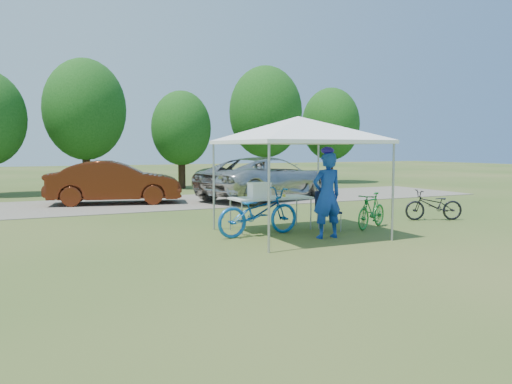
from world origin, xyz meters
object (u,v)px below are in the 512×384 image
cyclist (327,195)px  bike_blue (258,212)px  bike_dark (434,205)px  sedan (115,182)px  folding_table (271,199)px  bike_green (372,211)px  cooler (259,190)px  folding_chair (327,207)px  minivan (268,178)px

cyclist → bike_blue: 1.61m
bike_dark → bike_blue: bearing=-67.2°
cyclist → sedan: (-3.12, 8.95, -0.18)m
folding_table → sedan: size_ratio=0.42×
bike_dark → sedan: bearing=-115.4°
bike_green → bike_dark: size_ratio=0.92×
cooler → sedan: 7.73m
folding_chair → bike_blue: bearing=-162.1°
bike_green → sedan: bearing=-176.4°
cooler → sedan: size_ratio=0.11×
cooler → bike_dark: bearing=-5.3°
folding_table → bike_blue: 0.89m
folding_table → bike_dark: (4.85, -0.48, -0.34)m
bike_blue → bike_dark: size_ratio=1.29×
cooler → bike_green: size_ratio=0.34×
bike_blue → bike_dark: bearing=-94.3°
folding_chair → sedan: (-3.77, 7.98, 0.22)m
bike_green → cooler: bearing=-134.5°
bike_dark → minivan: bearing=-144.8°
bike_blue → bike_dark: (5.47, 0.11, -0.12)m
folding_chair → bike_blue: size_ratio=0.46×
folding_table → bike_blue: (-0.62, -0.59, -0.22)m
bike_dark → bike_green: bearing=-59.7°
cooler → bike_green: bearing=-17.5°
folding_chair → minivan: 7.31m
bike_green → folding_chair: bearing=-131.7°
folding_chair → bike_dark: bearing=18.3°
minivan → sedan: 5.74m
bike_dark → sedan: sedan is taller
minivan → folding_table: bearing=133.4°
sedan → cyclist: bearing=-148.4°
cooler → folding_chair: bearing=-19.5°
cyclist → bike_blue: bearing=-35.4°
bike_dark → sedan: size_ratio=0.35×
bike_blue → sedan: bearing=7.7°
sedan → bike_dark: bearing=-124.7°
cooler → bike_dark: cooler is taller
sedan → folding_chair: bearing=-142.4°
bike_green → bike_dark: bearing=71.7°
folding_table → cyclist: cyclist is taller
bike_green → sedan: sedan is taller
folding_chair → sedan: size_ratio=0.20×
cyclist → minivan: 8.42m
minivan → cooler: bearing=131.2°
cyclist → bike_dark: (4.23, 1.05, -0.54)m
cyclist → cooler: bearing=-56.9°
sedan → cooler: bearing=-151.2°
cyclist → bike_blue: (-1.24, 0.94, -0.41)m
bike_dark → cyclist: bearing=-54.4°
folding_table → sedan: (-2.50, 7.42, 0.02)m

